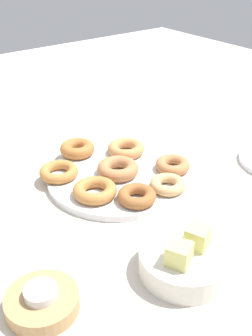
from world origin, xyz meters
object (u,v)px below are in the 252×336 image
object	(u,v)px
donut_plate	(118,177)
donut_1	(137,196)
donut_6	(168,185)
tealight	(41,293)
donut_2	(95,190)
melon_chunk_left	(198,237)
donut_4	(173,165)
fruit_bowl	(184,262)
candle_holder	(42,302)
donut_0	(126,149)
donut_5	(59,172)
donut_7	(77,149)
melon_chunk_right	(179,254)
donut_3	(119,168)

from	to	relation	value
donut_plate	donut_1	world-z (taller)	donut_1
donut_6	tealight	world-z (taller)	tealight
donut_2	melon_chunk_left	size ratio (longest dim) A/B	2.55
donut_2	donut_4	bearing A→B (deg)	174.53
donut_1	melon_chunk_left	distance (m)	0.19
fruit_bowl	melon_chunk_left	world-z (taller)	melon_chunk_left
donut_4	candle_holder	xyz separation A→B (m)	(0.42, 0.17, -0.01)
donut_4	tealight	xyz separation A→B (m)	(0.42, 0.17, 0.01)
donut_plate	tealight	world-z (taller)	tealight
donut_0	donut_4	size ratio (longest dim) A/B	1.14
donut_5	candle_holder	size ratio (longest dim) A/B	0.78
donut_7	melon_chunk_right	size ratio (longest dim) A/B	2.36
tealight	fruit_bowl	xyz separation A→B (m)	(-0.22, 0.07, -0.01)
tealight	melon_chunk_left	distance (m)	0.26
donut_2	tealight	size ratio (longest dim) A/B	1.83
donut_7	melon_chunk_left	world-z (taller)	melon_chunk_left
donut_5	donut_6	world-z (taller)	same
donut_plate	donut_4	bearing A→B (deg)	151.91
donut_1	fruit_bowl	bearing A→B (deg)	74.80
tealight	melon_chunk_right	xyz separation A→B (m)	(-0.20, 0.08, 0.03)
donut_5	fruit_bowl	size ratio (longest dim) A/B	0.57
donut_2	donut_5	distance (m)	0.12
melon_chunk_right	donut_3	bearing A→B (deg)	-110.00
candle_holder	donut_plate	bearing A→B (deg)	-143.50
candle_holder	melon_chunk_left	bearing A→B (deg)	164.08
donut_0	melon_chunk_left	world-z (taller)	melon_chunk_left
donut_4	melon_chunk_right	distance (m)	0.34
donut_3	donut_6	world-z (taller)	donut_3
donut_7	melon_chunk_left	bearing A→B (deg)	85.35
donut_2	fruit_bowl	distance (m)	0.26
donut_0	donut_6	xyz separation A→B (m)	(0.03, 0.18, -0.00)
donut_6	fruit_bowl	distance (m)	0.23
donut_7	donut_4	bearing A→B (deg)	123.95
donut_1	donut_5	world-z (taller)	donut_1
donut_5	donut_7	distance (m)	0.11
donut_5	donut_0	bearing A→B (deg)	178.57
donut_0	donut_2	bearing A→B (deg)	33.65
donut_3	tealight	size ratio (longest dim) A/B	1.87
donut_0	melon_chunk_right	distance (m)	0.42
donut_1	donut_6	distance (m)	0.08
donut_plate	melon_chunk_right	bearing A→B (deg)	70.43
donut_plate	candle_holder	world-z (taller)	candle_holder
donut_0	fruit_bowl	xyz separation A→B (m)	(0.16, 0.37, -0.01)
donut_7	tealight	size ratio (longest dim) A/B	1.69
donut_plate	donut_0	world-z (taller)	donut_0
donut_7	donut_6	bearing A→B (deg)	105.41
donut_4	melon_chunk_right	xyz separation A→B (m)	(0.22, 0.25, 0.03)
donut_2	donut_3	world-z (taller)	donut_3
donut_2	donut_4	xyz separation A→B (m)	(-0.20, 0.02, -0.00)
donut_3	donut_7	distance (m)	0.14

